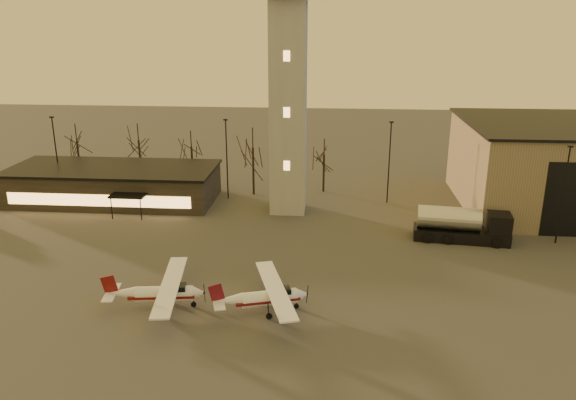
{
  "coord_description": "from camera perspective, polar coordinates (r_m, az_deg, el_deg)",
  "views": [
    {
      "loc": [
        5.24,
        -33.06,
        21.83
      ],
      "look_at": [
        1.4,
        13.0,
        6.81
      ],
      "focal_mm": 35.0,
      "sensor_mm": 36.0,
      "label": 1
    }
  ],
  "objects": [
    {
      "name": "ground",
      "position": [
        39.96,
        -3.68,
        -15.15
      ],
      "size": [
        220.0,
        220.0,
        0.0
      ],
      "primitive_type": "plane",
      "color": "#3E3C39",
      "rests_on": "ground"
    },
    {
      "name": "control_tower",
      "position": [
        63.51,
        0.02,
        13.03
      ],
      "size": [
        6.8,
        6.8,
        32.6
      ],
      "color": "gray",
      "rests_on": "ground"
    },
    {
      "name": "terminal",
      "position": [
        73.2,
        -17.28,
        1.58
      ],
      "size": [
        25.4,
        12.2,
        4.3
      ],
      "color": "black",
      "rests_on": "ground"
    },
    {
      "name": "light_poles",
      "position": [
        66.3,
        0.52,
        3.66
      ],
      "size": [
        58.5,
        12.25,
        10.14
      ],
      "color": "black",
      "rests_on": "ground"
    },
    {
      "name": "tree_row",
      "position": [
        76.33,
        -9.76,
        5.72
      ],
      "size": [
        37.2,
        9.2,
        8.8
      ],
      "color": "black",
      "rests_on": "ground"
    },
    {
      "name": "cessna_front",
      "position": [
        44.27,
        -1.72,
        -10.13
      ],
      "size": [
        8.23,
        10.15,
        2.83
      ],
      "rotation": [
        0.0,
        0.0,
        0.3
      ],
      "color": "white",
      "rests_on": "ground"
    },
    {
      "name": "cessna_rear",
      "position": [
        45.77,
        -12.24,
        -9.52
      ],
      "size": [
        8.42,
        10.61,
        2.91
      ],
      "rotation": [
        0.0,
        0.0,
        0.14
      ],
      "color": "white",
      "rests_on": "ground"
    },
    {
      "name": "fuel_truck",
      "position": [
        60.16,
        17.18,
        -2.7
      ],
      "size": [
        9.75,
        4.04,
        3.52
      ],
      "rotation": [
        0.0,
        0.0,
        -0.12
      ],
      "color": "black",
      "rests_on": "ground"
    }
  ]
}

